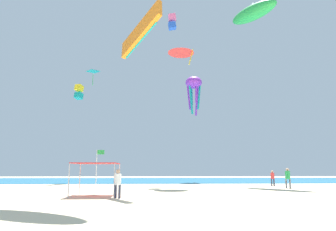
{
  "coord_description": "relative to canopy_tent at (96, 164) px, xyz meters",
  "views": [
    {
      "loc": [
        -2.08,
        -18.94,
        1.83
      ],
      "look_at": [
        -0.76,
        8.23,
        6.43
      ],
      "focal_mm": 33.53,
      "sensor_mm": 36.0,
      "label": 1
    }
  ],
  "objects": [
    {
      "name": "ground",
      "position": [
        5.95,
        -3.14,
        -2.15
      ],
      "size": [
        110.0,
        110.0,
        0.1
      ],
      "primitive_type": "cube",
      "color": "beige"
    },
    {
      "name": "ocean_strip",
      "position": [
        5.95,
        28.5,
        -2.09
      ],
      "size": [
        110.0,
        24.33,
        0.03
      ],
      "primitive_type": "cube",
      "color": "#1E6B93",
      "rests_on": "ground"
    },
    {
      "name": "canopy_tent",
      "position": [
        0.0,
        0.0,
        0.0
      ],
      "size": [
        2.94,
        3.11,
        2.21
      ],
      "color": "#B2B2B7",
      "rests_on": "ground"
    },
    {
      "name": "person_near_tent",
      "position": [
        16.66,
        11.34,
        -1.15
      ],
      "size": [
        0.43,
        0.39,
        1.63
      ],
      "rotation": [
        0.0,
        0.0,
        3.37
      ],
      "color": "#33384C",
      "rests_on": "ground"
    },
    {
      "name": "person_leftmost",
      "position": [
        16.55,
        7.26,
        -1.01
      ],
      "size": [
        0.46,
        0.44,
        1.87
      ],
      "rotation": [
        0.0,
        0.0,
        5.79
      ],
      "color": "slate",
      "rests_on": "ground"
    },
    {
      "name": "person_central",
      "position": [
        1.7,
        -1.88,
        -1.06
      ],
      "size": [
        0.42,
        0.42,
        1.78
      ],
      "rotation": [
        0.0,
        0.0,
        5.69
      ],
      "color": "#33384C",
      "rests_on": "ground"
    },
    {
      "name": "banner_flag",
      "position": [
        -0.48,
        3.21,
        -0.1
      ],
      "size": [
        0.61,
        0.06,
        3.28
      ],
      "color": "silver",
      "rests_on": "ground"
    },
    {
      "name": "kite_inflatable_green",
      "position": [
        17.06,
        15.92,
        20.13
      ],
      "size": [
        5.7,
        7.01,
        2.57
      ],
      "rotation": [
        0.0,
        0.0,
        2.16
      ],
      "color": "green"
    },
    {
      "name": "kite_box_yellow",
      "position": [
        -6.07,
        19.22,
        9.83
      ],
      "size": [
        1.2,
        1.28,
        2.0
      ],
      "rotation": [
        0.0,
        0.0,
        5.87
      ],
      "color": "yellow"
    },
    {
      "name": "kite_diamond_teal",
      "position": [
        -5.18,
        23.76,
        14.03
      ],
      "size": [
        2.25,
        2.25,
        2.19
      ],
      "rotation": [
        0.0,
        0.0,
        2.33
      ],
      "color": "teal"
    },
    {
      "name": "kite_delta_red",
      "position": [
        7.02,
        11.98,
        13.03
      ],
      "size": [
        4.13,
        4.14,
        2.37
      ],
      "rotation": [
        0.0,
        0.0,
        2.56
      ],
      "color": "red"
    },
    {
      "name": "kite_octopus_purple",
      "position": [
        9.96,
        23.32,
        12.18
      ],
      "size": [
        3.1,
        3.1,
        5.83
      ],
      "rotation": [
        0.0,
        0.0,
        5.02
      ],
      "color": "purple"
    },
    {
      "name": "kite_parafoil_orange",
      "position": [
        2.68,
        4.88,
        12.06
      ],
      "size": [
        3.8,
        5.74,
        3.98
      ],
      "rotation": [
        0.0,
        0.0,
        2.2
      ],
      "color": "orange"
    },
    {
      "name": "kite_box_pink",
      "position": [
        6.33,
        17.18,
        19.15
      ],
      "size": [
        1.07,
        0.94,
        2.14
      ],
      "rotation": [
        0.0,
        0.0,
        4.71
      ],
      "color": "pink"
    }
  ]
}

